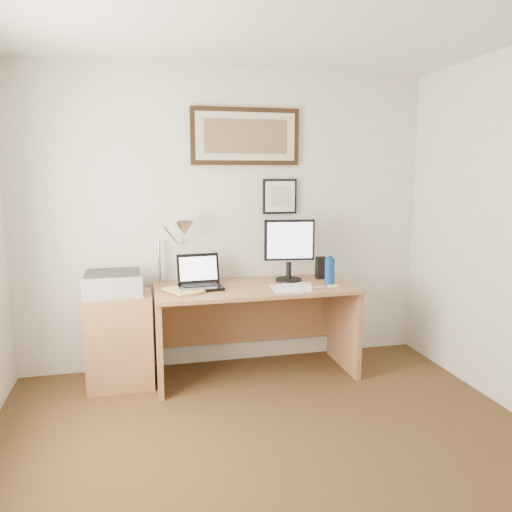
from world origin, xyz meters
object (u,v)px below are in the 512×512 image
object	(u,v)px
side_cabinet	(120,340)
water_bottle	(330,272)
lcd_monitor	(289,247)
printer	(113,283)
book	(171,293)
desk	(253,311)
laptop	(200,280)

from	to	relation	value
side_cabinet	water_bottle	xyz separation A→B (m)	(1.67, -0.16, 0.50)
lcd_monitor	printer	world-z (taller)	lcd_monitor
side_cabinet	lcd_monitor	world-z (taller)	lcd_monitor
water_bottle	printer	bearing A→B (deg)	174.06
water_bottle	side_cabinet	bearing A→B (deg)	174.67
book	printer	xyz separation A→B (m)	(-0.42, 0.18, 0.06)
side_cabinet	desk	world-z (taller)	desk
water_bottle	desk	xyz separation A→B (m)	(-0.60, 0.19, -0.35)
book	lcd_monitor	distance (m)	1.06
book	printer	world-z (taller)	printer
water_bottle	desk	world-z (taller)	water_bottle
printer	laptop	bearing A→B (deg)	-1.45
book	desk	size ratio (longest dim) A/B	0.18
book	laptop	world-z (taller)	laptop
book	printer	distance (m)	0.46
water_bottle	book	xyz separation A→B (m)	(-1.28, -0.01, -0.10)
side_cabinet	book	distance (m)	0.58
lcd_monitor	printer	xyz separation A→B (m)	(-1.42, -0.05, -0.22)
book	laptop	xyz separation A→B (m)	(0.24, 0.17, 0.05)
side_cabinet	book	size ratio (longest dim) A/B	2.48
desk	side_cabinet	bearing A→B (deg)	-178.11
desk	lcd_monitor	size ratio (longest dim) A/B	3.08
water_bottle	lcd_monitor	bearing A→B (deg)	141.22
side_cabinet	laptop	bearing A→B (deg)	0.42
water_bottle	printer	size ratio (longest dim) A/B	0.51
side_cabinet	printer	distance (m)	0.45
side_cabinet	book	xyz separation A→B (m)	(0.39, -0.16, 0.40)
water_bottle	printer	distance (m)	1.71
lcd_monitor	laptop	bearing A→B (deg)	-175.32
desk	lcd_monitor	distance (m)	0.62
water_bottle	book	bearing A→B (deg)	-179.77
water_bottle	lcd_monitor	size ratio (longest dim) A/B	0.43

